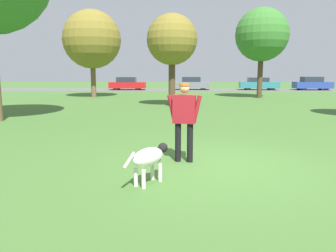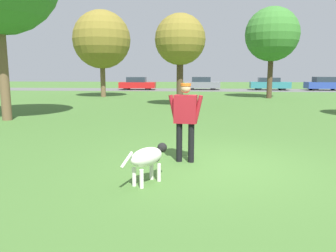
# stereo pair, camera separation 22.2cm
# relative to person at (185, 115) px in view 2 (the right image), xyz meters

# --- Properties ---
(ground_plane) EXTENTS (120.00, 120.00, 0.00)m
(ground_plane) POSITION_rel_person_xyz_m (0.69, -0.26, -1.01)
(ground_plane) COLOR #426B2D
(far_road_strip) EXTENTS (120.00, 6.00, 0.01)m
(far_road_strip) POSITION_rel_person_xyz_m (0.69, 29.33, -1.01)
(far_road_strip) COLOR #5B5B59
(far_road_strip) RESTS_ON ground_plane
(person) EXTENTS (0.74, 0.29, 1.69)m
(person) POSITION_rel_person_xyz_m (0.00, 0.00, 0.00)
(person) COLOR black
(person) RESTS_ON ground_plane
(dog) EXTENTS (0.71, 1.00, 0.65)m
(dog) POSITION_rel_person_xyz_m (-0.59, -1.44, -0.55)
(dog) COLOR silver
(dog) RESTS_ON ground_plane
(frisbee) EXTENTS (0.27, 0.27, 0.02)m
(frisbee) POSITION_rel_person_xyz_m (-0.87, 0.72, -1.00)
(frisbee) COLOR orange
(frisbee) RESTS_ON ground_plane
(tree_far_left) EXTENTS (4.41, 4.41, 6.60)m
(tree_far_left) POSITION_rel_person_xyz_m (-7.16, 18.40, 3.37)
(tree_far_left) COLOR brown
(tree_far_left) RESTS_ON ground_plane
(tree_mid_center) EXTENTS (2.83, 2.83, 5.14)m
(tree_mid_center) POSITION_rel_person_xyz_m (-0.77, 11.83, 2.67)
(tree_mid_center) COLOR #4C3826
(tree_mid_center) RESTS_ON ground_plane
(tree_far_right) EXTENTS (3.89, 3.89, 6.59)m
(tree_far_right) POSITION_rel_person_xyz_m (5.56, 18.22, 3.61)
(tree_far_right) COLOR #4C3826
(tree_far_right) RESTS_ON ground_plane
(parked_car_red) EXTENTS (3.98, 1.95, 1.40)m
(parked_car_red) POSITION_rel_person_xyz_m (-6.40, 28.95, -0.34)
(parked_car_red) COLOR red
(parked_car_red) RESTS_ON ground_plane
(parked_car_grey) EXTENTS (3.88, 1.87, 1.41)m
(parked_car_grey) POSITION_rel_person_xyz_m (0.70, 29.61, -0.33)
(parked_car_grey) COLOR slate
(parked_car_grey) RESTS_ON ground_plane
(parked_car_teal) EXTENTS (4.24, 1.89, 1.35)m
(parked_car_teal) POSITION_rel_person_xyz_m (7.98, 29.62, -0.34)
(parked_car_teal) COLOR teal
(parked_car_teal) RESTS_ON ground_plane
(parked_car_blue) EXTENTS (3.92, 1.81, 1.44)m
(parked_car_blue) POSITION_rel_person_xyz_m (13.72, 29.67, -0.32)
(parked_car_blue) COLOR #284293
(parked_car_blue) RESTS_ON ground_plane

